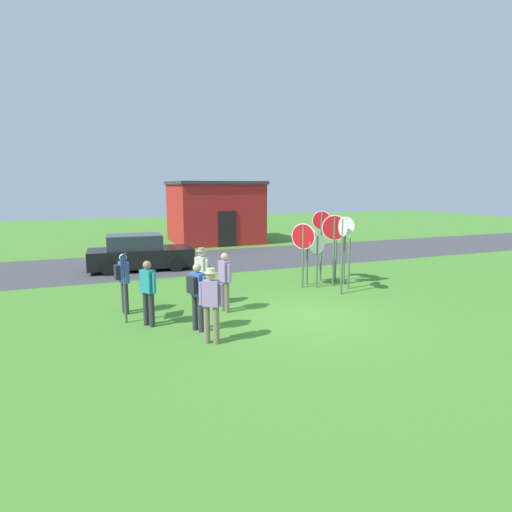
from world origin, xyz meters
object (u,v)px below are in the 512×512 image
object	(u,v)px
stop_sign_center_cluster	(349,253)
person_on_left	(202,273)
stop_sign_nearest	(342,244)
stop_sign_tallest	(317,252)
person_in_teal	(211,301)
stop_sign_low_front	(307,246)
person_with_sunhat	(148,290)
person_near_signs	(225,279)
info_panel_leftmost	(124,276)
stop_sign_far_back	(321,234)
stop_sign_leaning_right	(336,238)
stop_sign_leaning_left	(345,240)
stop_sign_rear_right	(303,244)
parked_car_on_street	(140,254)
person_holding_notes	(123,279)
person_in_dark_shirt	(197,292)
stop_sign_rear_left	(334,237)

from	to	relation	value
stop_sign_center_cluster	person_on_left	world-z (taller)	stop_sign_center_cluster
stop_sign_nearest	stop_sign_tallest	bearing A→B (deg)	104.34
person_in_teal	stop_sign_low_front	bearing A→B (deg)	41.99
person_with_sunhat	stop_sign_nearest	bearing A→B (deg)	8.44
person_near_signs	person_with_sunhat	bearing A→B (deg)	-167.59
person_near_signs	info_panel_leftmost	size ratio (longest dim) A/B	0.93
stop_sign_low_front	stop_sign_far_back	bearing A→B (deg)	27.90
stop_sign_leaning_right	stop_sign_leaning_left	world-z (taller)	stop_sign_leaning_left
stop_sign_center_cluster	person_in_teal	world-z (taller)	stop_sign_center_cluster
stop_sign_low_front	stop_sign_rear_right	xyz separation A→B (m)	(-0.37, -0.35, 0.15)
parked_car_on_street	stop_sign_far_back	xyz separation A→B (m)	(6.04, -4.76, 1.09)
stop_sign_nearest	stop_sign_far_back	distance (m)	2.12
person_holding_notes	person_in_teal	bearing A→B (deg)	-63.31
stop_sign_low_front	stop_sign_leaning_right	bearing A→B (deg)	-0.12
stop_sign_center_cluster	person_in_teal	distance (m)	6.74
person_in_dark_shirt	stop_sign_center_cluster	bearing A→B (deg)	21.28
person_in_teal	person_with_sunhat	world-z (taller)	person_in_teal
person_in_teal	person_on_left	bearing A→B (deg)	78.73
stop_sign_leaning_right	stop_sign_leaning_left	bearing A→B (deg)	-83.62
stop_sign_tallest	stop_sign_leaning_right	world-z (taller)	stop_sign_leaning_right
stop_sign_low_front	info_panel_leftmost	size ratio (longest dim) A/B	1.15
person_on_left	person_in_dark_shirt	distance (m)	2.33
stop_sign_nearest	info_panel_leftmost	size ratio (longest dim) A/B	1.41
parked_car_on_street	stop_sign_tallest	bearing A→B (deg)	-47.10
stop_sign_rear_left	stop_sign_leaning_left	distance (m)	0.50
parked_car_on_street	person_in_dark_shirt	distance (m)	8.63
parked_car_on_street	person_in_dark_shirt	bearing A→B (deg)	-88.15
stop_sign_nearest	person_near_signs	world-z (taller)	stop_sign_nearest
stop_sign_rear_left	stop_sign_far_back	bearing A→B (deg)	86.52
stop_sign_leaning_right	person_in_dark_shirt	xyz separation A→B (m)	(-6.13, -3.42, -0.68)
stop_sign_tallest	stop_sign_center_cluster	distance (m)	1.10
stop_sign_nearest	info_panel_leftmost	distance (m)	6.91
stop_sign_leaning_left	stop_sign_rear_right	bearing A→B (deg)	175.29
person_with_sunhat	info_panel_leftmost	distance (m)	0.78
person_near_signs	person_holding_notes	xyz separation A→B (m)	(-2.66, 0.91, 0.03)
parked_car_on_street	stop_sign_tallest	size ratio (longest dim) A/B	2.34
stop_sign_tallest	person_with_sunhat	size ratio (longest dim) A/B	1.12
parked_car_on_street	stop_sign_rear_left	bearing A→B (deg)	-43.82
person_holding_notes	info_panel_leftmost	distance (m)	0.94
person_near_signs	person_on_left	xyz separation A→B (m)	(-0.43, 0.89, 0.03)
stop_sign_far_back	person_in_dark_shirt	xyz separation A→B (m)	(-5.76, -3.86, -0.80)
stop_sign_tallest	stop_sign_leaning_left	size ratio (longest dim) A/B	0.77
stop_sign_low_front	person_on_left	size ratio (longest dim) A/B	1.19
parked_car_on_street	person_near_signs	size ratio (longest dim) A/B	2.61
person_holding_notes	person_with_sunhat	world-z (taller)	same
stop_sign_leaning_right	person_holding_notes	world-z (taller)	stop_sign_leaning_right
person_in_teal	stop_sign_tallest	bearing A→B (deg)	37.85
stop_sign_rear_left	person_holding_notes	bearing A→B (deg)	-174.88
stop_sign_rear_right	person_near_signs	bearing A→B (deg)	-153.00
stop_sign_rear_right	person_with_sunhat	bearing A→B (deg)	-158.36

